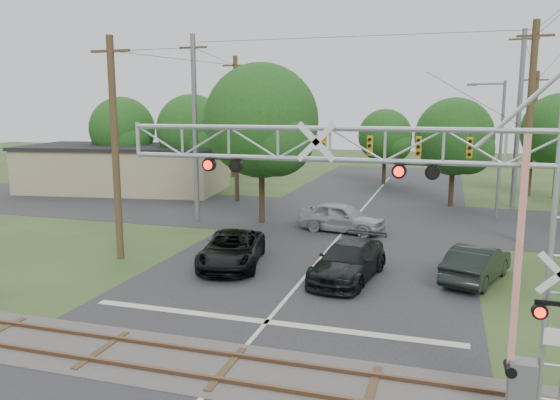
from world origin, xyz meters
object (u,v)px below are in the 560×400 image
(pickup_black, at_px, (232,249))
(sedan_silver, at_px, (342,217))
(commercial_building, at_px, (125,168))
(traffic_signal_span, at_px, (363,135))
(streetlight, at_px, (498,143))
(car_dark, at_px, (349,261))
(crossing_gantry, at_px, (412,218))

(pickup_black, height_order, sedan_silver, sedan_silver)
(sedan_silver, xyz_separation_m, commercial_building, (-20.81, 10.13, 1.10))
(traffic_signal_span, bearing_deg, streetlight, 39.68)
(traffic_signal_span, xyz_separation_m, sedan_silver, (-1.01, -0.41, -4.76))
(car_dark, height_order, commercial_building, commercial_building)
(streetlight, bearing_deg, traffic_signal_span, -140.32)
(traffic_signal_span, height_order, commercial_building, traffic_signal_span)
(traffic_signal_span, xyz_separation_m, commercial_building, (-21.82, 9.71, -3.65))
(car_dark, distance_m, streetlight, 17.32)
(crossing_gantry, relative_size, pickup_black, 1.98)
(crossing_gantry, xyz_separation_m, pickup_black, (-8.47, 9.76, -3.90))
(pickup_black, xyz_separation_m, streetlight, (12.23, 14.98, 4.15))
(pickup_black, relative_size, commercial_building, 0.31)
(crossing_gantry, xyz_separation_m, traffic_signal_span, (-3.93, 18.36, 0.96))
(car_dark, relative_size, sedan_silver, 1.07)
(commercial_building, bearing_deg, pickup_black, -55.04)
(streetlight, bearing_deg, car_dark, -113.81)
(crossing_gantry, height_order, sedan_silver, crossing_gantry)
(crossing_gantry, distance_m, car_dark, 10.57)
(crossing_gantry, height_order, commercial_building, crossing_gantry)
(car_dark, xyz_separation_m, streetlight, (6.79, 15.39, 4.13))
(pickup_black, distance_m, car_dark, 5.45)
(commercial_building, xyz_separation_m, streetlight, (29.51, -3.33, 2.95))
(streetlight, bearing_deg, sedan_silver, -142.02)
(crossing_gantry, bearing_deg, pickup_black, 130.97)
(car_dark, bearing_deg, crossing_gantry, -63.49)
(commercial_building, bearing_deg, sedan_silver, -34.32)
(traffic_signal_span, bearing_deg, pickup_black, -117.82)
(pickup_black, relative_size, streetlight, 0.63)
(crossing_gantry, bearing_deg, sedan_silver, 105.40)
(pickup_black, bearing_deg, streetlight, 38.69)
(pickup_black, height_order, streetlight, streetlight)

